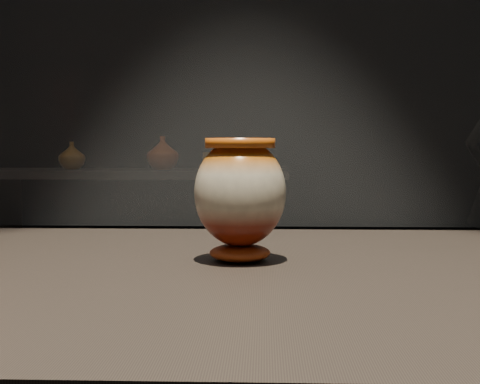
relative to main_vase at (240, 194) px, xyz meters
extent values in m
cube|color=black|center=(-0.14, 4.94, 0.61)|extent=(8.00, 3.20, 0.04)
cube|color=black|center=(-0.14, -0.06, -0.11)|extent=(2.00, 0.80, 0.05)
ellipsoid|color=#671709|center=(0.00, 0.00, -0.08)|extent=(0.09, 0.09, 0.02)
ellipsoid|color=beige|center=(0.00, 0.00, 0.00)|extent=(0.13, 0.13, 0.14)
cylinder|color=#BD5F11|center=(0.00, 0.00, 0.07)|extent=(0.10, 0.10, 0.01)
cube|color=black|center=(-0.82, 3.38, -0.11)|extent=(2.00, 0.60, 0.05)
cube|color=black|center=(-1.67, 3.38, -0.56)|extent=(0.08, 0.50, 0.85)
cube|color=black|center=(0.03, 3.38, -0.56)|extent=(0.08, 0.50, 0.85)
imported|color=#A15C17|center=(-1.21, 3.39, 0.00)|extent=(0.20, 0.20, 0.18)
imported|color=#671709|center=(-0.62, 3.36, 0.02)|extent=(0.28, 0.28, 0.21)
cylinder|color=#A15C17|center=(-0.33, 3.41, -0.03)|extent=(0.07, 0.07, 0.11)
camera|label=1|loc=(0.03, -0.89, 0.06)|focal=50.00mm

